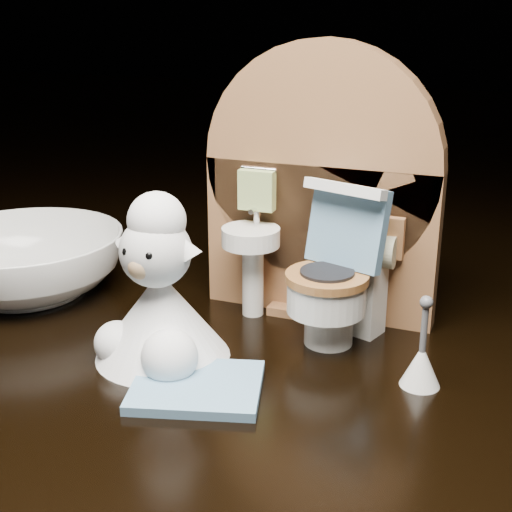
{
  "coord_description": "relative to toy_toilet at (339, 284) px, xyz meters",
  "views": [
    {
      "loc": [
        0.11,
        -0.3,
        0.17
      ],
      "look_at": [
        -0.02,
        0.02,
        0.05
      ],
      "focal_mm": 50.0,
      "sensor_mm": 36.0,
      "label": 1
    }
  ],
  "objects": [
    {
      "name": "backdrop_panel",
      "position": [
        -0.02,
        0.03,
        0.04
      ],
      "size": [
        0.13,
        0.05,
        0.15
      ],
      "color": "#96613A",
      "rests_on": "ground"
    },
    {
      "name": "bath_mat",
      "position": [
        -0.04,
        -0.08,
        -0.03
      ],
      "size": [
        0.07,
        0.06,
        0.0
      ],
      "primitive_type": "cube",
      "rotation": [
        0.0,
        0.0,
        0.29
      ],
      "color": "#6491B3",
      "rests_on": "ground"
    },
    {
      "name": "plush_lamb",
      "position": [
        -0.08,
        -0.05,
        -0.0
      ],
      "size": [
        0.07,
        0.07,
        0.09
      ],
      "rotation": [
        0.0,
        0.0,
        -0.08
      ],
      "color": "white",
      "rests_on": "ground"
    },
    {
      "name": "ceramic_bowl",
      "position": [
        -0.19,
        -0.01,
        -0.01
      ],
      "size": [
        0.15,
        0.15,
        0.04
      ],
      "primitive_type": "imported",
      "rotation": [
        0.0,
        0.0,
        -0.28
      ],
      "color": "white",
      "rests_on": "ground"
    },
    {
      "name": "toilet_brush",
      "position": [
        0.05,
        -0.03,
        -0.02
      ],
      "size": [
        0.02,
        0.02,
        0.04
      ],
      "color": "white",
      "rests_on": "ground"
    },
    {
      "name": "toy_toilet",
      "position": [
        0.0,
        0.0,
        0.0
      ],
      "size": [
        0.05,
        0.06,
        0.08
      ],
      "rotation": [
        0.0,
        0.0,
        -0.3
      ],
      "color": "white",
      "rests_on": "ground"
    }
  ]
}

